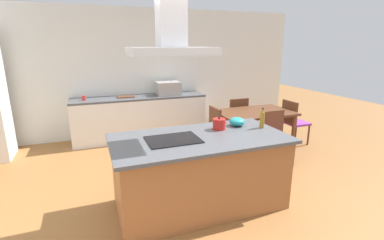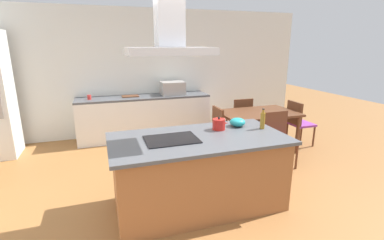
% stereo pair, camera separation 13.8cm
% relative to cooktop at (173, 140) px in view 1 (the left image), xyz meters
% --- Properties ---
extents(ground, '(16.00, 16.00, 0.00)m').
position_rel_cooktop_xyz_m(ground, '(0.33, 1.50, -0.91)').
color(ground, '#936033').
extents(wall_back, '(7.20, 0.10, 2.70)m').
position_rel_cooktop_xyz_m(wall_back, '(0.33, 3.25, 0.44)').
color(wall_back, silver).
rests_on(wall_back, ground).
extents(kitchen_island, '(2.09, 1.07, 0.90)m').
position_rel_cooktop_xyz_m(kitchen_island, '(0.33, 0.00, -0.45)').
color(kitchen_island, '#995B33').
rests_on(kitchen_island, ground).
extents(cooktop, '(0.60, 0.44, 0.01)m').
position_rel_cooktop_xyz_m(cooktop, '(0.00, 0.00, 0.00)').
color(cooktop, black).
rests_on(cooktop, kitchen_island).
extents(tea_kettle, '(0.21, 0.16, 0.17)m').
position_rel_cooktop_xyz_m(tea_kettle, '(0.68, 0.20, 0.06)').
color(tea_kettle, '#B21E19').
rests_on(tea_kettle, kitchen_island).
extents(olive_oil_bottle, '(0.06, 0.06, 0.27)m').
position_rel_cooktop_xyz_m(olive_oil_bottle, '(1.23, 0.06, 0.11)').
color(olive_oil_bottle, olive).
rests_on(olive_oil_bottle, kitchen_island).
extents(mixing_bowl, '(0.21, 0.21, 0.11)m').
position_rel_cooktop_xyz_m(mixing_bowl, '(0.97, 0.25, 0.05)').
color(mixing_bowl, teal).
rests_on(mixing_bowl, kitchen_island).
extents(back_counter, '(2.76, 0.62, 0.90)m').
position_rel_cooktop_xyz_m(back_counter, '(0.14, 2.88, -0.46)').
color(back_counter, silver).
rests_on(back_counter, ground).
extents(countertop_microwave, '(0.50, 0.38, 0.28)m').
position_rel_cooktop_xyz_m(countertop_microwave, '(0.77, 2.88, 0.13)').
color(countertop_microwave, '#9E9993').
rests_on(countertop_microwave, back_counter).
extents(coffee_mug_red, '(0.08, 0.08, 0.09)m').
position_rel_cooktop_xyz_m(coffee_mug_red, '(-0.95, 2.87, 0.04)').
color(coffee_mug_red, red).
rests_on(coffee_mug_red, back_counter).
extents(cutting_board, '(0.34, 0.24, 0.02)m').
position_rel_cooktop_xyz_m(cutting_board, '(-0.14, 2.93, 0.00)').
color(cutting_board, '#59331E').
rests_on(cutting_board, back_counter).
extents(dining_table, '(1.40, 0.90, 0.75)m').
position_rel_cooktop_xyz_m(dining_table, '(2.01, 1.41, -0.24)').
color(dining_table, '#59331E').
rests_on(dining_table, ground).
extents(chair_facing_island, '(0.42, 0.42, 0.89)m').
position_rel_cooktop_xyz_m(chair_facing_island, '(2.01, 0.75, -0.40)').
color(chair_facing_island, purple).
rests_on(chair_facing_island, ground).
extents(chair_facing_back_wall, '(0.42, 0.42, 0.89)m').
position_rel_cooktop_xyz_m(chair_facing_back_wall, '(2.01, 2.08, -0.40)').
color(chair_facing_back_wall, purple).
rests_on(chair_facing_back_wall, ground).
extents(chair_at_right_end, '(0.42, 0.42, 0.89)m').
position_rel_cooktop_xyz_m(chair_at_right_end, '(2.92, 1.41, -0.40)').
color(chair_at_right_end, purple).
rests_on(chair_at_right_end, ground).
extents(chair_at_left_end, '(0.42, 0.42, 0.89)m').
position_rel_cooktop_xyz_m(chair_at_left_end, '(1.09, 1.41, -0.40)').
color(chair_at_left_end, purple).
rests_on(chair_at_left_end, ground).
extents(range_hood, '(0.90, 0.55, 0.78)m').
position_rel_cooktop_xyz_m(range_hood, '(0.00, 0.00, 1.20)').
color(range_hood, '#ADADB2').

